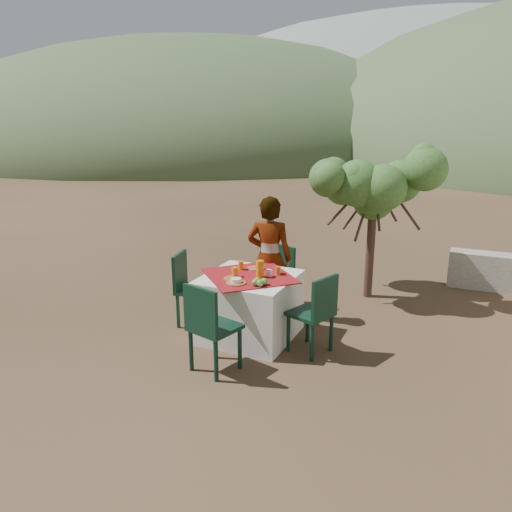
{
  "coord_description": "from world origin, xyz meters",
  "views": [
    {
      "loc": [
        2.62,
        -4.61,
        2.54
      ],
      "look_at": [
        0.19,
        0.76,
        0.88
      ],
      "focal_mm": 35.0,
      "sensor_mm": 36.0,
      "label": 1
    }
  ],
  "objects_px": {
    "chair_right": "(316,311)",
    "chair_left": "(189,285)",
    "chair_far": "(279,273)",
    "person": "(269,258)",
    "table": "(249,306)",
    "juice_pitcher": "(260,269)",
    "chair_near": "(209,325)",
    "shrub_tree": "(379,193)"
  },
  "relations": [
    {
      "from": "chair_right",
      "to": "chair_left",
      "type": "bearing_deg",
      "value": -74.42
    },
    {
      "from": "chair_far",
      "to": "person",
      "type": "bearing_deg",
      "value": -64.2
    },
    {
      "from": "table",
      "to": "chair_right",
      "type": "distance_m",
      "value": 0.87
    },
    {
      "from": "chair_far",
      "to": "juice_pitcher",
      "type": "height_order",
      "value": "juice_pitcher"
    },
    {
      "from": "chair_far",
      "to": "juice_pitcher",
      "type": "xyz_separation_m",
      "value": [
        0.19,
        -1.06,
        0.39
      ]
    },
    {
      "from": "chair_far",
      "to": "person",
      "type": "distance_m",
      "value": 0.51
    },
    {
      "from": "chair_left",
      "to": "chair_near",
      "type": "bearing_deg",
      "value": -151.41
    },
    {
      "from": "chair_near",
      "to": "shrub_tree",
      "type": "height_order",
      "value": "shrub_tree"
    },
    {
      "from": "shrub_tree",
      "to": "juice_pitcher",
      "type": "distance_m",
      "value": 2.31
    },
    {
      "from": "table",
      "to": "chair_right",
      "type": "relative_size",
      "value": 1.44
    },
    {
      "from": "chair_far",
      "to": "chair_right",
      "type": "height_order",
      "value": "chair_right"
    },
    {
      "from": "chair_near",
      "to": "person",
      "type": "xyz_separation_m",
      "value": [
        -0.03,
        1.62,
        0.27
      ]
    },
    {
      "from": "chair_far",
      "to": "shrub_tree",
      "type": "distance_m",
      "value": 1.79
    },
    {
      "from": "chair_far",
      "to": "chair_left",
      "type": "relative_size",
      "value": 0.93
    },
    {
      "from": "table",
      "to": "chair_right",
      "type": "xyz_separation_m",
      "value": [
        0.85,
        -0.11,
        0.12
      ]
    },
    {
      "from": "chair_near",
      "to": "table",
      "type": "bearing_deg",
      "value": -74.5
    },
    {
      "from": "chair_left",
      "to": "person",
      "type": "distance_m",
      "value": 1.07
    },
    {
      "from": "chair_left",
      "to": "shrub_tree",
      "type": "bearing_deg",
      "value": -55.98
    },
    {
      "from": "chair_right",
      "to": "juice_pitcher",
      "type": "height_order",
      "value": "juice_pitcher"
    },
    {
      "from": "table",
      "to": "shrub_tree",
      "type": "bearing_deg",
      "value": 62.3
    },
    {
      "from": "chair_far",
      "to": "chair_left",
      "type": "height_order",
      "value": "chair_left"
    },
    {
      "from": "chair_right",
      "to": "juice_pitcher",
      "type": "xyz_separation_m",
      "value": [
        -0.71,
        0.1,
        0.36
      ]
    },
    {
      "from": "table",
      "to": "shrub_tree",
      "type": "relative_size",
      "value": 0.68
    },
    {
      "from": "chair_right",
      "to": "shrub_tree",
      "type": "height_order",
      "value": "shrub_tree"
    },
    {
      "from": "chair_near",
      "to": "shrub_tree",
      "type": "bearing_deg",
      "value": -94.4
    },
    {
      "from": "chair_left",
      "to": "chair_far",
      "type": "bearing_deg",
      "value": -50.11
    },
    {
      "from": "chair_far",
      "to": "juice_pitcher",
      "type": "relative_size",
      "value": 4.35
    },
    {
      "from": "shrub_tree",
      "to": "table",
      "type": "bearing_deg",
      "value": -117.7
    },
    {
      "from": "juice_pitcher",
      "to": "person",
      "type": "bearing_deg",
      "value": 103.62
    },
    {
      "from": "chair_left",
      "to": "shrub_tree",
      "type": "height_order",
      "value": "shrub_tree"
    },
    {
      "from": "chair_near",
      "to": "shrub_tree",
      "type": "distance_m",
      "value": 3.3
    },
    {
      "from": "table",
      "to": "juice_pitcher",
      "type": "distance_m",
      "value": 0.5
    },
    {
      "from": "chair_near",
      "to": "chair_right",
      "type": "relative_size",
      "value": 1.05
    },
    {
      "from": "chair_left",
      "to": "juice_pitcher",
      "type": "relative_size",
      "value": 4.69
    },
    {
      "from": "chair_near",
      "to": "chair_left",
      "type": "bearing_deg",
      "value": -34.4
    },
    {
      "from": "chair_near",
      "to": "juice_pitcher",
      "type": "distance_m",
      "value": 1.02
    },
    {
      "from": "chair_right",
      "to": "shrub_tree",
      "type": "bearing_deg",
      "value": -164.95
    },
    {
      "from": "table",
      "to": "chair_far",
      "type": "distance_m",
      "value": 1.06
    },
    {
      "from": "person",
      "to": "chair_right",
      "type": "bearing_deg",
      "value": 129.58
    },
    {
      "from": "chair_left",
      "to": "person",
      "type": "height_order",
      "value": "person"
    },
    {
      "from": "shrub_tree",
      "to": "chair_left",
      "type": "bearing_deg",
      "value": -133.99
    },
    {
      "from": "table",
      "to": "chair_left",
      "type": "relative_size",
      "value": 1.42
    }
  ]
}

